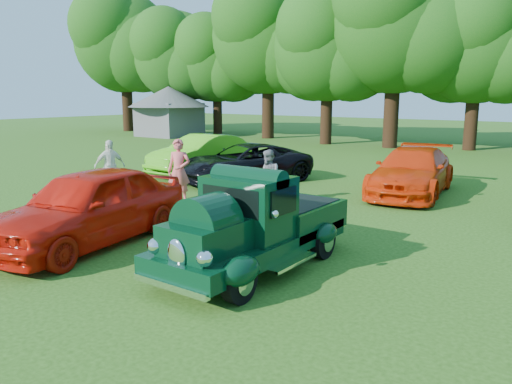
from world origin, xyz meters
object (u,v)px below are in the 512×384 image
Objects in this scene: red_convertible at (89,206)px; back_car_black at (245,163)px; hero_pickup at (255,228)px; spectator_grey at (268,177)px; back_car_orange at (412,171)px; gazebo at (169,106)px; spectator_white at (110,166)px; back_car_lime at (202,154)px; spectator_pink at (179,171)px.

red_convertible reaches higher than back_car_black.
hero_pickup is 5.76m from spectator_grey.
back_car_orange is 0.83× the size of gazebo.
spectator_grey is 0.92× the size of spectator_white.
hero_pickup is 9.55m from back_car_black.
red_convertible is at bearing -60.67° from spectator_grey.
red_convertible is at bearing -166.36° from hero_pickup.
spectator_white is (0.24, -4.88, 0.08)m from back_car_lime.
back_car_lime is 0.95× the size of back_car_black.
hero_pickup is 0.89× the size of back_car_black.
back_car_black is 2.91× the size of spectator_white.
spectator_pink is 0.31× the size of gazebo.
back_car_lime is (-4.76, 8.97, -0.04)m from red_convertible.
red_convertible is 1.02× the size of back_car_lime.
red_convertible reaches higher than back_car_orange.
gazebo is (-23.70, 20.89, 1.62)m from hero_pickup.
spectator_white is (-2.43, -4.32, 0.17)m from back_car_black.
spectator_grey is 5.59m from spectator_white.
back_car_black is 0.81× the size of gazebo.
spectator_pink is at bearing 99.55° from red_convertible.
back_car_orange is 2.98× the size of spectator_white.
hero_pickup is 11.78m from back_car_lime.
hero_pickup is 31.63m from gazebo.
hero_pickup is 3.97m from red_convertible.
spectator_white is (-3.07, -0.19, -0.09)m from spectator_pink.
spectator_pink is at bearing 147.88° from hero_pickup.
spectator_pink is 1.10× the size of spectator_white.
back_car_black is 2.64× the size of spectator_pink.
back_car_black is 0.98× the size of back_car_orange.
gazebo is (-23.70, 12.09, 1.63)m from back_car_orange.
back_car_black is (2.67, -0.56, -0.09)m from back_car_lime.
back_car_orange is at bearing -27.03° from gazebo.
back_car_lime is at bearing 108.76° from red_convertible.
hero_pickup is at bearing -20.70° from spectator_grey.
hero_pickup is at bearing -28.36° from back_car_black.
back_car_lime is 5.75m from spectator_pink.
spectator_pink reaches higher than back_car_orange.
back_car_lime is 19.88m from gazebo.
gazebo is at bearing 179.28° from spectator_grey.
spectator_pink is (0.64, -4.14, 0.26)m from back_car_black.
spectator_pink is (-5.31, 3.34, 0.20)m from hero_pickup.
spectator_pink is 1.19× the size of spectator_grey.
gazebo reaches higher than back_car_lime.
spectator_grey is at bearing -18.93° from back_car_black.
spectator_pink is at bearing -108.51° from spectator_grey.
back_car_orange is at bearing 89.11° from spectator_grey.
back_car_orange is (0.00, 8.80, -0.01)m from hero_pickup.
spectator_grey is (-3.07, -3.93, 0.05)m from back_car_orange.
red_convertible is (-3.86, -0.94, 0.07)m from hero_pickup.
red_convertible is at bearing -47.73° from gazebo.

